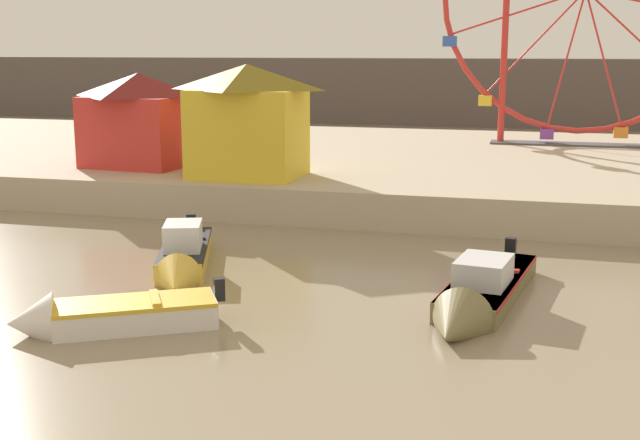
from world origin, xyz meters
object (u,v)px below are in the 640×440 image
object	(u,v)px
motorboat_white_red_stripe	(104,315)
carnival_booth_red_striped	(140,118)
motorboat_olive_wood	(478,296)
motorboat_mustard_yellow	(183,257)
carnival_booth_yellow_awning	(248,119)

from	to	relation	value
motorboat_white_red_stripe	carnival_booth_red_striped	world-z (taller)	carnival_booth_red_striped
motorboat_olive_wood	motorboat_mustard_yellow	bearing A→B (deg)	-91.12
motorboat_olive_wood	carnival_booth_red_striped	xyz separation A→B (m)	(-12.41, 9.96, 2.46)
motorboat_white_red_stripe	carnival_booth_red_striped	xyz separation A→B (m)	(-5.81, 13.01, 2.47)
motorboat_white_red_stripe	motorboat_mustard_yellow	size ratio (longest dim) A/B	0.75
carnival_booth_yellow_awning	motorboat_white_red_stripe	bearing A→B (deg)	-83.01
carnival_booth_yellow_awning	motorboat_mustard_yellow	bearing A→B (deg)	-81.57
motorboat_mustard_yellow	motorboat_white_red_stripe	bearing A→B (deg)	-15.52
motorboat_mustard_yellow	motorboat_olive_wood	world-z (taller)	motorboat_mustard_yellow
motorboat_white_red_stripe	carnival_booth_yellow_awning	bearing A→B (deg)	-113.64
motorboat_olive_wood	carnival_booth_yellow_awning	bearing A→B (deg)	-128.91
carnival_booth_red_striped	carnival_booth_yellow_awning	bearing A→B (deg)	-12.38
motorboat_olive_wood	carnival_booth_yellow_awning	size ratio (longest dim) A/B	1.64
motorboat_white_red_stripe	motorboat_mustard_yellow	bearing A→B (deg)	-116.22
motorboat_olive_wood	carnival_booth_red_striped	distance (m)	16.10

